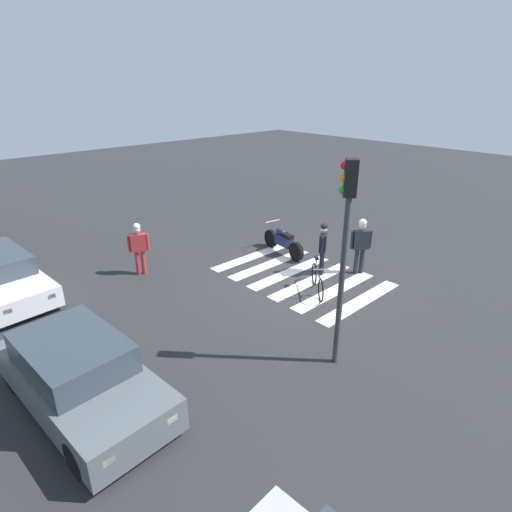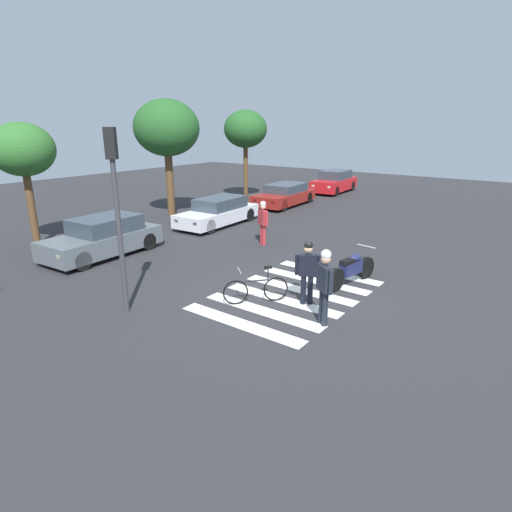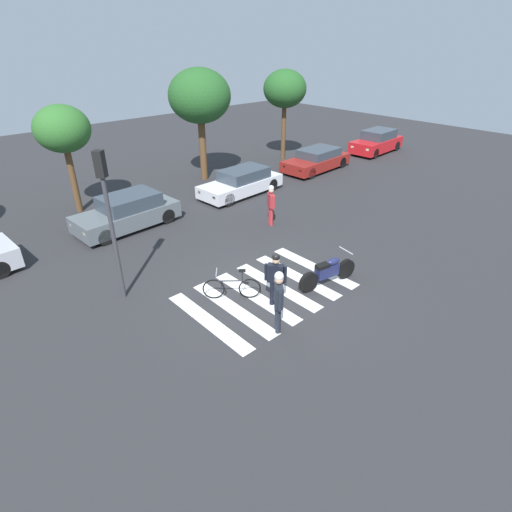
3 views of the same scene
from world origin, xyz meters
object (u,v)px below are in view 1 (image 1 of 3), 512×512
police_motorcycle (283,241)px  leaning_bicycle (317,281)px  officer_on_foot (361,242)px  traffic_light_pole (345,236)px  car_white_van (0,275)px  car_grey_coupe (80,375)px  pedestrian_bystander (139,246)px  officer_by_motorcycle (323,245)px

police_motorcycle → leaning_bicycle: bearing=152.3°
police_motorcycle → officer_on_foot: officer_on_foot is taller
police_motorcycle → officer_on_foot: 2.92m
officer_on_foot → police_motorcycle: bearing=11.6°
police_motorcycle → traffic_light_pole: bearing=143.8°
car_white_van → traffic_light_pole: traffic_light_pole is taller
car_grey_coupe → traffic_light_pole: traffic_light_pole is taller
police_motorcycle → car_grey_coupe: size_ratio=0.51×
police_motorcycle → car_white_van: bearing=67.3°
police_motorcycle → pedestrian_bystander: bearing=67.1°
police_motorcycle → leaning_bicycle: (-2.73, 1.44, -0.09)m
officer_on_foot → car_white_van: officer_on_foot is taller
car_grey_coupe → officer_on_foot: bearing=-91.3°
leaning_bicycle → officer_by_motorcycle: officer_by_motorcycle is taller
car_grey_coupe → car_white_van: bearing=-1.0°
officer_by_motorcycle → car_white_van: bearing=55.3°
officer_on_foot → car_grey_coupe: bearing=88.7°
officer_on_foot → car_grey_coupe: size_ratio=0.43×
police_motorcycle → car_white_van: size_ratio=0.49×
leaning_bicycle → officer_by_motorcycle: 1.45m
pedestrian_bystander → car_grey_coupe: 5.88m
police_motorcycle → pedestrian_bystander: 5.00m
pedestrian_bystander → police_motorcycle: bearing=-112.9°
officer_by_motorcycle → traffic_light_pole: (-3.10, 3.41, 2.00)m
officer_on_foot → officer_by_motorcycle: (0.79, 0.90, -0.09)m
officer_on_foot → traffic_light_pole: 5.25m
car_grey_coupe → leaning_bicycle: bearing=-91.1°
officer_by_motorcycle → leaning_bicycle: bearing=123.1°
car_white_van → officer_on_foot: bearing=-125.4°
police_motorcycle → officer_by_motorcycle: bearing=170.7°
officer_on_foot → car_grey_coupe: (0.21, 8.90, -0.41)m
officer_on_foot → car_white_van: (6.24, 8.79, -0.47)m
police_motorcycle → car_white_van: (3.44, 8.21, 0.14)m
officer_on_foot → traffic_light_pole: (-2.31, 4.31, 1.91)m
pedestrian_bystander → car_grey_coupe: (-4.53, 3.74, -0.33)m
police_motorcycle → car_white_van: 8.91m
car_grey_coupe → car_white_van: size_ratio=0.95×
traffic_light_pole → officer_by_motorcycle: bearing=-47.7°
leaning_bicycle → car_grey_coupe: bearing=88.9°
leaning_bicycle → car_grey_coupe: size_ratio=0.32×
officer_on_foot → car_white_van: bearing=54.6°
leaning_bicycle → officer_on_foot: officer_on_foot is taller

